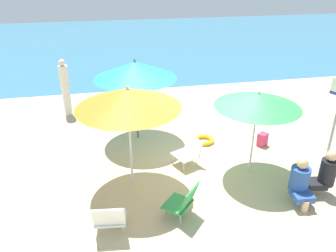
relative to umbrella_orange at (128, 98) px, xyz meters
name	(u,v)px	position (x,y,z in m)	size (l,w,h in m)	color
ground_plane	(196,163)	(1.48, 0.50, -1.86)	(40.00, 40.00, 0.00)	#CCB789
sea_water	(133,42)	(1.48, 13.57, -1.85)	(40.00, 16.00, 0.01)	teal
umbrella_orange	(128,98)	(0.00, 0.00, 0.00)	(1.93, 1.93, 2.10)	silver
umbrella_teal	(135,70)	(0.35, 1.98, -0.08)	(1.96, 1.96, 2.04)	#4C4C51
umbrella_green	(258,100)	(2.50, -0.04, -0.22)	(1.69, 1.69, 1.85)	silver
beach_chair_a	(183,201)	(0.76, -1.16, -1.51)	(0.71, 0.71, 0.67)	#33934C
beach_chair_b	(102,112)	(-0.51, 3.00, -1.51)	(0.76, 0.75, 0.63)	navy
beach_chair_c	(110,218)	(-0.50, -1.30, -1.55)	(0.57, 0.56, 0.64)	white
beach_chair_d	(189,151)	(1.30, 0.51, -1.54)	(0.69, 0.67, 0.59)	white
person_a	(325,173)	(3.54, -1.04, -1.39)	(0.55, 0.36, 0.95)	black
person_b	(300,181)	(2.96, -1.17, -1.41)	(0.38, 0.58, 0.91)	#2D519E
person_c	(65,87)	(-1.47, 3.83, -1.01)	(0.26, 0.26, 1.65)	silver
swim_ring	(204,140)	(1.94, 1.41, -1.80)	(0.50, 0.50, 0.11)	yellow
beach_bag	(262,140)	(3.27, 0.96, -1.69)	(0.23, 0.18, 0.33)	#DB3866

